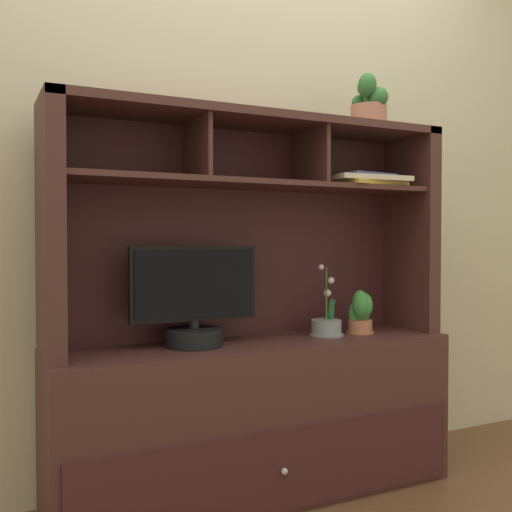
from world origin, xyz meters
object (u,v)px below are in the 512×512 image
tv_monitor (195,305)px  potted_fern (361,313)px  potted_succulent (369,106)px  magazine_stack_left (366,180)px  potted_orchid (327,326)px  media_console (255,380)px

tv_monitor → potted_fern: tv_monitor is taller
tv_monitor → potted_succulent: potted_succulent is taller
magazine_stack_left → potted_fern: bearing=108.6°
potted_orchid → magazine_stack_left: magazine_stack_left is taller
tv_monitor → potted_orchid: 0.57m
tv_monitor → potted_orchid: (0.56, -0.00, -0.11)m
potted_succulent → media_console: bearing=175.8°
tv_monitor → magazine_stack_left: magazine_stack_left is taller
potted_fern → magazine_stack_left: bearing=-71.4°
potted_orchid → potted_fern: (0.16, -0.01, 0.04)m
potted_orchid → potted_succulent: bearing=-7.0°
potted_orchid → magazine_stack_left: bearing=-10.9°
potted_orchid → potted_fern: size_ratio=1.59×
potted_orchid → potted_succulent: (0.19, -0.02, 0.90)m
tv_monitor → potted_orchid: size_ratio=1.65×
potted_orchid → magazine_stack_left: (0.17, -0.03, 0.59)m
media_console → potted_orchid: size_ratio=5.37×
tv_monitor → potted_succulent: bearing=-2.0°
media_console → tv_monitor: (-0.25, -0.01, 0.30)m
magazine_stack_left → media_console: bearing=174.5°
media_console → magazine_stack_left: 0.92m
magazine_stack_left → tv_monitor: bearing=177.2°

